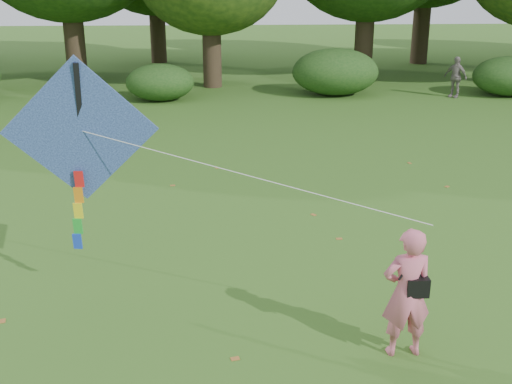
{
  "coord_description": "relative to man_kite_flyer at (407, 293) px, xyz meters",
  "views": [
    {
      "loc": [
        -1.53,
        -7.97,
        5.06
      ],
      "look_at": [
        -1.03,
        2.0,
        1.5
      ],
      "focal_mm": 45.0,
      "sensor_mm": 36.0,
      "label": 1
    }
  ],
  "objects": [
    {
      "name": "flying_kite",
      "position": [
        -4.52,
        1.94,
        1.74
      ],
      "size": [
        5.93,
        2.29,
        3.08
      ],
      "color": "#2540A2",
      "rests_on": "ground"
    },
    {
      "name": "crossbody_bag",
      "position": [
        0.12,
        -0.03,
        0.12
      ],
      "size": [
        0.43,
        0.2,
        0.72
      ],
      "color": "black",
      "rests_on": "ground"
    },
    {
      "name": "ground",
      "position": [
        -0.86,
        0.5,
        -0.93
      ],
      "size": [
        100.0,
        100.0,
        0.0
      ],
      "primitive_type": "plane",
      "color": "#265114",
      "rests_on": "ground"
    },
    {
      "name": "bystander_right",
      "position": [
        6.84,
        17.65,
        -0.12
      ],
      "size": [
        0.93,
        0.97,
        1.62
      ],
      "primitive_type": "imported",
      "rotation": [
        0.0,
        0.0,
        -0.83
      ],
      "color": "gray",
      "rests_on": "ground"
    },
    {
      "name": "fallen_leaves",
      "position": [
        -0.96,
        4.09,
        -0.92
      ],
      "size": [
        8.83,
        12.25,
        0.01
      ],
      "color": "#985E29",
      "rests_on": "ground"
    },
    {
      "name": "man_kite_flyer",
      "position": [
        0.0,
        0.0,
        0.0
      ],
      "size": [
        0.71,
        0.49,
        1.85
      ],
      "primitive_type": "imported",
      "rotation": [
        0.0,
        0.0,
        3.22
      ],
      "color": "#D3637A",
      "rests_on": "ground"
    },
    {
      "name": "shrub_band",
      "position": [
        -1.58,
        18.1,
        -0.07
      ],
      "size": [
        39.15,
        3.22,
        1.88
      ],
      "color": "#264919",
      "rests_on": "ground"
    }
  ]
}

